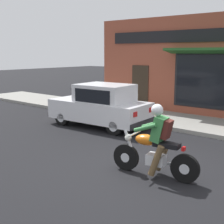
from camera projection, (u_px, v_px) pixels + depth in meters
The scene contains 5 objects.
ground_plane at pixel (144, 170), 7.27m from camera, with size 80.00×80.00×0.00m, color black.
sidewalk_curb at pixel (151, 117), 12.86m from camera, with size 2.60×22.00×0.14m, color gray.
storefront_building at pixel (200, 67), 12.79m from camera, with size 1.25×9.95×4.20m.
motorcycle_with_rider at pixel (155, 147), 6.77m from camera, with size 0.66×2.01×1.62m.
car_hatchback at pixel (101, 106), 11.39m from camera, with size 1.89×3.88×1.57m.
Camera 1 is at (-5.78, -3.83, 2.69)m, focal length 50.00 mm.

